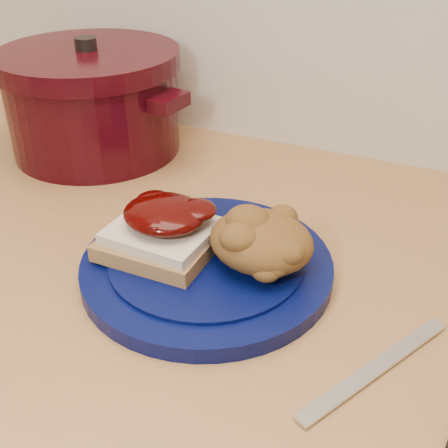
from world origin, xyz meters
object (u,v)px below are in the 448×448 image
at_px(dutch_oven, 93,101).
at_px(pepper_grinder, 132,96).
at_px(plate, 207,266).
at_px(butter_knife, 376,368).

xyz_separation_m(dutch_oven, pepper_grinder, (0.03, 0.05, -0.00)).
bearing_deg(pepper_grinder, dutch_oven, -121.86).
bearing_deg(plate, pepper_grinder, 133.70).
distance_m(butter_knife, pepper_grinder, 0.54).
bearing_deg(dutch_oven, plate, -36.72).
xyz_separation_m(butter_knife, dutch_oven, (-0.46, 0.27, 0.07)).
relative_size(plate, dutch_oven, 0.84).
xyz_separation_m(plate, pepper_grinder, (-0.25, 0.26, 0.06)).
distance_m(plate, dutch_oven, 0.36).
relative_size(dutch_oven, pepper_grinder, 2.22).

